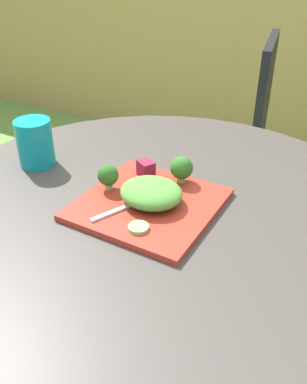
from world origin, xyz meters
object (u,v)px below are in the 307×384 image
Objects in this scene: salad_plate at (149,203)px; drinking_glass at (35,145)px; patio_chair at (232,130)px; fork at (130,205)px.

salad_plate is 0.35m from drinking_glass.
drinking_glass is at bearing 175.51° from salad_plate.
fork is at bearing -83.12° from patio_chair.
patio_chair reaches higher than drinking_glass.
salad_plate is 1.89× the size of fork.
fork is (0.12, -0.97, 0.22)m from patio_chair.
salad_plate is 2.39× the size of drinking_glass.
fork is at bearing -11.68° from drinking_glass.
salad_plate is (0.14, -0.93, 0.21)m from patio_chair.
fork is (0.32, -0.07, -0.04)m from drinking_glass.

